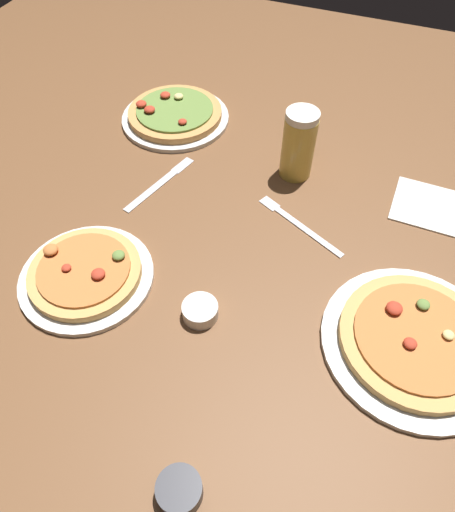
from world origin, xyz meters
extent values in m
cube|color=brown|center=(0.00, 0.00, -0.01)|extent=(2.40, 2.40, 0.03)
cylinder|color=silver|center=(-0.24, -0.14, 0.01)|extent=(0.26, 0.26, 0.01)
cylinder|color=tan|center=(-0.24, -0.14, 0.02)|extent=(0.22, 0.22, 0.02)
cylinder|color=#C67038|center=(-0.24, -0.14, 0.03)|extent=(0.18, 0.18, 0.01)
ellipsoid|color=#B73823|center=(-0.27, -0.16, 0.04)|extent=(0.02, 0.02, 0.01)
ellipsoid|color=#B73823|center=(-0.20, -0.15, 0.04)|extent=(0.03, 0.03, 0.01)
ellipsoid|color=#C67038|center=(-0.32, -0.13, 0.04)|extent=(0.03, 0.03, 0.01)
ellipsoid|color=olive|center=(-0.19, -0.09, 0.04)|extent=(0.03, 0.03, 0.01)
cylinder|color=silver|center=(-0.31, 0.40, 0.01)|extent=(0.29, 0.29, 0.01)
cylinder|color=tan|center=(-0.31, 0.40, 0.02)|extent=(0.25, 0.25, 0.02)
cylinder|color=olive|center=(-0.31, 0.40, 0.03)|extent=(0.20, 0.20, 0.01)
ellipsoid|color=#B73823|center=(-0.40, 0.38, 0.04)|extent=(0.03, 0.03, 0.01)
ellipsoid|color=#DBC67A|center=(-0.37, 0.37, 0.04)|extent=(0.02, 0.02, 0.01)
ellipsoid|color=#B73823|center=(-0.36, 0.36, 0.04)|extent=(0.03, 0.03, 0.01)
ellipsoid|color=#DBC67A|center=(-0.32, 0.45, 0.04)|extent=(0.02, 0.02, 0.01)
ellipsoid|color=#B73823|center=(-0.36, 0.44, 0.04)|extent=(0.03, 0.03, 0.01)
ellipsoid|color=#B73823|center=(-0.26, 0.35, 0.04)|extent=(0.02, 0.02, 0.01)
cylinder|color=silver|center=(0.38, -0.05, 0.01)|extent=(0.33, 0.33, 0.01)
cylinder|color=tan|center=(0.38, -0.05, 0.02)|extent=(0.27, 0.27, 0.02)
cylinder|color=#C67038|center=(0.38, -0.05, 0.03)|extent=(0.22, 0.22, 0.01)
ellipsoid|color=#B73823|center=(0.33, -0.02, 0.04)|extent=(0.03, 0.03, 0.01)
ellipsoid|color=#B73823|center=(0.36, -0.08, 0.04)|extent=(0.02, 0.02, 0.01)
ellipsoid|color=#DBC67A|center=(0.42, -0.04, 0.04)|extent=(0.02, 0.02, 0.01)
ellipsoid|color=olive|center=(0.37, 0.01, 0.04)|extent=(0.02, 0.02, 0.01)
cylinder|color=gold|center=(0.05, 0.31, 0.08)|extent=(0.08, 0.08, 0.15)
cylinder|color=white|center=(0.05, 0.31, 0.16)|extent=(0.07, 0.07, 0.02)
torus|color=silver|center=(0.05, 0.36, 0.08)|extent=(0.02, 0.10, 0.10)
cylinder|color=#333338|center=(0.10, -0.42, 0.02)|extent=(0.07, 0.07, 0.04)
cylinder|color=silver|center=(0.00, -0.14, 0.02)|extent=(0.07, 0.07, 0.03)
cube|color=silver|center=(0.36, 0.32, 0.00)|extent=(0.15, 0.15, 0.01)
cube|color=silver|center=(0.13, 0.14, 0.00)|extent=(0.18, 0.10, 0.01)
cube|color=silver|center=(0.03, 0.19, 0.00)|extent=(0.05, 0.04, 0.00)
cube|color=silver|center=(-0.24, 0.13, 0.00)|extent=(0.06, 0.18, 0.01)
cube|color=silver|center=(-0.21, 0.24, 0.00)|extent=(0.04, 0.06, 0.00)
camera|label=1|loc=(0.22, -0.54, 0.74)|focal=32.49mm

